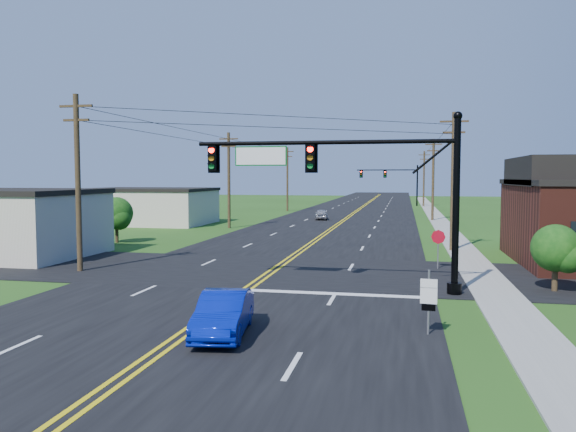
% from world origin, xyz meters
% --- Properties ---
extents(ground, '(260.00, 260.00, 0.00)m').
position_xyz_m(ground, '(0.00, 0.00, 0.00)').
color(ground, '#234614').
rests_on(ground, ground).
extents(road_main, '(16.00, 220.00, 0.04)m').
position_xyz_m(road_main, '(0.00, 50.00, 0.02)').
color(road_main, black).
rests_on(road_main, ground).
extents(road_cross, '(70.00, 10.00, 0.04)m').
position_xyz_m(road_cross, '(0.00, 12.00, 0.02)').
color(road_cross, black).
rests_on(road_cross, ground).
extents(sidewalk, '(2.00, 160.00, 0.08)m').
position_xyz_m(sidewalk, '(10.50, 40.00, 0.04)').
color(sidewalk, gray).
rests_on(sidewalk, ground).
extents(signal_mast_main, '(11.30, 0.60, 7.48)m').
position_xyz_m(signal_mast_main, '(4.34, 8.00, 4.75)').
color(signal_mast_main, black).
rests_on(signal_mast_main, ground).
extents(signal_mast_far, '(10.98, 0.60, 7.48)m').
position_xyz_m(signal_mast_far, '(4.44, 80.00, 4.55)').
color(signal_mast_far, black).
rests_on(signal_mast_far, ground).
extents(cream_bldg_near, '(10.20, 8.20, 4.10)m').
position_xyz_m(cream_bldg_near, '(-17.00, 14.00, 2.06)').
color(cream_bldg_near, beige).
rests_on(cream_bldg_near, ground).
extents(cream_bldg_far, '(12.20, 9.20, 3.70)m').
position_xyz_m(cream_bldg_far, '(-19.00, 38.00, 1.86)').
color(cream_bldg_far, beige).
rests_on(cream_bldg_far, ground).
extents(utility_pole_left_a, '(1.80, 0.28, 9.00)m').
position_xyz_m(utility_pole_left_a, '(-9.50, 10.00, 4.72)').
color(utility_pole_left_a, '#342718').
rests_on(utility_pole_left_a, ground).
extents(utility_pole_left_b, '(1.80, 0.28, 9.00)m').
position_xyz_m(utility_pole_left_b, '(-9.50, 35.00, 4.72)').
color(utility_pole_left_b, '#342718').
rests_on(utility_pole_left_b, ground).
extents(utility_pole_left_c, '(1.80, 0.28, 9.00)m').
position_xyz_m(utility_pole_left_c, '(-9.50, 62.00, 4.72)').
color(utility_pole_left_c, '#342718').
rests_on(utility_pole_left_c, ground).
extents(utility_pole_right_a, '(1.80, 0.28, 9.00)m').
position_xyz_m(utility_pole_right_a, '(9.80, 22.00, 4.72)').
color(utility_pole_right_a, '#342718').
rests_on(utility_pole_right_a, ground).
extents(utility_pole_right_b, '(1.80, 0.28, 9.00)m').
position_xyz_m(utility_pole_right_b, '(9.80, 48.00, 4.72)').
color(utility_pole_right_b, '#342718').
rests_on(utility_pole_right_b, ground).
extents(utility_pole_right_c, '(1.80, 0.28, 9.00)m').
position_xyz_m(utility_pole_right_c, '(9.80, 78.00, 4.72)').
color(utility_pole_right_c, '#342718').
rests_on(utility_pole_right_c, ground).
extents(tree_right_back, '(3.00, 3.00, 4.10)m').
position_xyz_m(tree_right_back, '(16.00, 26.00, 2.60)').
color(tree_right_back, '#342718').
rests_on(tree_right_back, ground).
extents(shrub_corner, '(2.00, 2.00, 2.86)m').
position_xyz_m(shrub_corner, '(13.00, 9.50, 1.85)').
color(shrub_corner, '#342718').
rests_on(shrub_corner, ground).
extents(tree_left, '(2.40, 2.40, 3.37)m').
position_xyz_m(tree_left, '(-14.00, 22.00, 2.16)').
color(tree_left, '#342718').
rests_on(tree_left, ground).
extents(blue_car, '(1.92, 4.11, 1.30)m').
position_xyz_m(blue_car, '(1.39, 0.36, 0.65)').
color(blue_car, '#081BAF').
rests_on(blue_car, ground).
extents(distant_car, '(1.94, 3.62, 1.17)m').
position_xyz_m(distant_car, '(-2.43, 46.87, 0.59)').
color(distant_car, '#A6A6AA').
rests_on(distant_car, ground).
extents(route_sign, '(0.51, 0.10, 2.03)m').
position_xyz_m(route_sign, '(7.50, 1.65, 1.18)').
color(route_sign, slate).
rests_on(route_sign, ground).
extents(stop_sign, '(0.72, 0.25, 2.09)m').
position_xyz_m(stop_sign, '(8.50, 14.43, 1.50)').
color(stop_sign, slate).
rests_on(stop_sign, ground).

